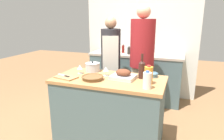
# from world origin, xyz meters

# --- Properties ---
(ground_plane) EXTENTS (12.00, 12.00, 0.00)m
(ground_plane) POSITION_xyz_m (0.00, 0.00, 0.00)
(ground_plane) COLOR #8E6642
(kitchen_island) EXTENTS (1.40, 0.71, 0.87)m
(kitchen_island) POSITION_xyz_m (0.00, 0.00, 0.43)
(kitchen_island) COLOR #4C666B
(kitchen_island) RESTS_ON ground_plane
(back_counter) EXTENTS (1.79, 0.60, 0.93)m
(back_counter) POSITION_xyz_m (0.00, 1.51, 0.47)
(back_counter) COLOR #4C666B
(back_counter) RESTS_ON ground_plane
(back_wall) EXTENTS (2.29, 0.10, 2.55)m
(back_wall) POSITION_xyz_m (0.00, 1.86, 1.27)
(back_wall) COLOR silver
(back_wall) RESTS_ON ground_plane
(roasting_pan) EXTENTS (0.32, 0.28, 0.13)m
(roasting_pan) POSITION_xyz_m (0.18, 0.04, 0.92)
(roasting_pan) COLOR #BCBCC1
(roasting_pan) RESTS_ON kitchen_island
(wicker_basket) EXTENTS (0.27, 0.27, 0.05)m
(wicker_basket) POSITION_xyz_m (-0.17, -0.13, 0.89)
(wicker_basket) COLOR brown
(wicker_basket) RESTS_ON kitchen_island
(cutting_board) EXTENTS (0.31, 0.23, 0.02)m
(cutting_board) POSITION_xyz_m (-0.52, -0.17, 0.88)
(cutting_board) COLOR #AD7F51
(cutting_board) RESTS_ON kitchen_island
(stock_pot) EXTENTS (0.21, 0.21, 0.14)m
(stock_pot) POSITION_xyz_m (-0.34, 0.24, 0.93)
(stock_pot) COLOR #B7B7BC
(stock_pot) RESTS_ON kitchen_island
(mixing_bowl) EXTENTS (0.15, 0.15, 0.06)m
(mixing_bowl) POSITION_xyz_m (0.50, 0.24, 0.90)
(mixing_bowl) COLOR slate
(mixing_bowl) RESTS_ON kitchen_island
(juice_jug) EXTENTS (0.10, 0.10, 0.22)m
(juice_jug) POSITION_xyz_m (0.50, -0.06, 0.97)
(juice_jug) COLOR orange
(juice_jug) RESTS_ON kitchen_island
(milk_jug) EXTENTS (0.09, 0.09, 0.20)m
(milk_jug) POSITION_xyz_m (0.52, -0.22, 0.96)
(milk_jug) COLOR white
(milk_jug) RESTS_ON kitchen_island
(wine_bottle_green) EXTENTS (0.08, 0.08, 0.31)m
(wine_bottle_green) POSITION_xyz_m (0.39, 0.13, 0.99)
(wine_bottle_green) COLOR #381E19
(wine_bottle_green) RESTS_ON kitchen_island
(wine_glass_left) EXTENTS (0.08, 0.08, 0.12)m
(wine_glass_left) POSITION_xyz_m (-0.45, 0.07, 0.95)
(wine_glass_left) COLOR silver
(wine_glass_left) RESTS_ON kitchen_island
(wine_glass_right) EXTENTS (0.08, 0.08, 0.12)m
(wine_glass_right) POSITION_xyz_m (-0.08, 0.09, 0.95)
(wine_glass_right) COLOR silver
(wine_glass_right) RESTS_ON kitchen_island
(knife_chef) EXTENTS (0.21, 0.10, 0.01)m
(knife_chef) POSITION_xyz_m (-0.57, -0.15, 0.89)
(knife_chef) COLOR #B7B7BC
(knife_chef) RESTS_ON cutting_board
(stand_mixer) EXTENTS (0.18, 0.14, 0.30)m
(stand_mixer) POSITION_xyz_m (0.18, 1.56, 1.06)
(stand_mixer) COLOR #333842
(stand_mixer) RESTS_ON back_counter
(condiment_bottle_tall) EXTENTS (0.06, 0.06, 0.16)m
(condiment_bottle_tall) POSITION_xyz_m (-0.27, 1.50, 1.01)
(condiment_bottle_tall) COLOR maroon
(condiment_bottle_tall) RESTS_ON back_counter
(condiment_bottle_short) EXTENTS (0.06, 0.06, 0.15)m
(condiment_bottle_short) POSITION_xyz_m (-0.11, 1.38, 1.00)
(condiment_bottle_short) COLOR #332D28
(condiment_bottle_short) RESTS_ON back_counter
(condiment_bottle_extra) EXTENTS (0.06, 0.06, 0.18)m
(condiment_bottle_extra) POSITION_xyz_m (-0.58, 1.39, 1.01)
(condiment_bottle_extra) COLOR #332D28
(condiment_bottle_extra) RESTS_ON back_counter
(person_cook_aproned) EXTENTS (0.33, 0.35, 1.62)m
(person_cook_aproned) POSITION_xyz_m (-0.27, 0.81, 0.90)
(person_cook_aproned) COLOR beige
(person_cook_aproned) RESTS_ON ground_plane
(person_cook_guest) EXTENTS (0.37, 0.37, 1.80)m
(person_cook_guest) POSITION_xyz_m (0.26, 0.77, 1.00)
(person_cook_guest) COLOR beige
(person_cook_guest) RESTS_ON ground_plane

